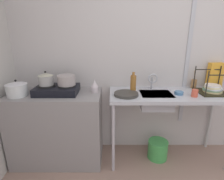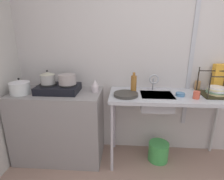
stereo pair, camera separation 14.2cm
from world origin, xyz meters
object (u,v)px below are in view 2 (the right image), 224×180
(frying_pan, at_px, (126,94))
(utensil_jar, at_px, (197,85))
(pot_on_right_burner, at_px, (67,79))
(pot_beside_stove, at_px, (20,87))
(sink_basin, at_px, (156,102))
(bucket_on_floor, at_px, (158,151))
(cereal_box, at_px, (220,77))
(dish_rack, at_px, (216,91))
(stove, at_px, (58,88))
(small_bowl_on_drainboard, at_px, (180,94))
(cup_by_rack, at_px, (196,95))
(percolator, at_px, (95,86))
(faucet, at_px, (154,80))
(pot_on_left_burner, at_px, (48,78))
(bottle_by_sink, at_px, (134,84))

(frying_pan, relative_size, utensil_jar, 1.23)
(pot_on_right_burner, height_order, utensil_jar, utensil_jar)
(pot_beside_stove, bearing_deg, sink_basin, 2.83)
(bucket_on_floor, bearing_deg, cereal_box, 17.47)
(pot_beside_stove, xyz_separation_m, dish_rack, (2.29, 0.11, -0.04))
(sink_basin, height_order, dish_rack, dish_rack)
(cereal_box, bearing_deg, stove, 178.40)
(small_bowl_on_drainboard, bearing_deg, cereal_box, 25.72)
(dish_rack, xyz_separation_m, small_bowl_on_drainboard, (-0.42, -0.06, -0.03))
(pot_beside_stove, xyz_separation_m, cup_by_rack, (2.01, -0.03, -0.04))
(percolator, bearing_deg, faucet, 6.37)
(pot_on_left_burner, height_order, small_bowl_on_drainboard, pot_on_left_burner)
(sink_basin, distance_m, cereal_box, 0.87)
(cereal_box, bearing_deg, cup_by_rack, -147.09)
(pot_on_left_burner, distance_m, bottle_by_sink, 1.03)
(dish_rack, distance_m, utensil_jar, 0.24)
(pot_on_left_burner, distance_m, bucket_on_floor, 1.68)
(pot_on_right_burner, xyz_separation_m, bucket_on_floor, (1.14, -0.00, -0.95))
(cup_by_rack, height_order, small_bowl_on_drainboard, cup_by_rack)
(stove, xyz_separation_m, bucket_on_floor, (1.26, -0.00, -0.83))
(faucet, distance_m, cup_by_rack, 0.50)
(stove, relative_size, frying_pan, 1.77)
(faucet, height_order, dish_rack, dish_rack)
(cup_by_rack, bearing_deg, stove, 175.81)
(frying_pan, distance_m, utensil_jar, 0.95)
(faucet, height_order, bottle_by_sink, bottle_by_sink)
(dish_rack, height_order, cereal_box, cereal_box)
(pot_beside_stove, xyz_separation_m, bottle_by_sink, (1.34, 0.14, 0.02))
(percolator, height_order, frying_pan, percolator)
(frying_pan, height_order, bottle_by_sink, bottle_by_sink)
(pot_on_left_burner, bearing_deg, faucet, 5.73)
(pot_on_left_burner, xyz_separation_m, bottle_by_sink, (1.03, 0.05, -0.07))
(pot_on_left_burner, relative_size, utensil_jar, 0.76)
(sink_basin, distance_m, utensil_jar, 0.61)
(utensil_jar, height_order, bucket_on_floor, utensil_jar)
(sink_basin, xyz_separation_m, faucet, (-0.02, 0.14, 0.23))
(percolator, bearing_deg, pot_on_left_burner, -175.08)
(pot_on_left_burner, relative_size, bottle_by_sink, 0.70)
(stove, bearing_deg, percolator, 6.23)
(pot_on_left_burner, relative_size, pot_beside_stove, 0.74)
(small_bowl_on_drainboard, xyz_separation_m, utensil_jar, (0.28, 0.26, 0.04))
(frying_pan, xyz_separation_m, cup_by_rack, (0.77, -0.04, 0.03))
(frying_pan, relative_size, dish_rack, 0.83)
(stove, height_order, cereal_box, cereal_box)
(cup_by_rack, bearing_deg, pot_on_left_burner, 176.10)
(pot_beside_stove, bearing_deg, bucket_on_floor, 2.95)
(pot_on_right_burner, distance_m, cup_by_rack, 1.48)
(pot_on_left_burner, bearing_deg, cup_by_rack, -3.90)
(faucet, relative_size, frying_pan, 0.77)
(stove, bearing_deg, pot_beside_stove, -168.02)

